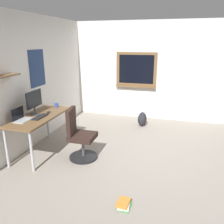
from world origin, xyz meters
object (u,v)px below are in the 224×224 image
(computer_mouse, at_px, (48,112))
(coffee_mug, at_px, (56,105))
(desk, at_px, (39,120))
(office_chair, at_px, (79,137))
(laptop, at_px, (21,118))
(monitor_primary, at_px, (34,101))
(keyboard, at_px, (40,117))
(backpack, at_px, (142,119))
(book_stack_on_floor, at_px, (124,204))

(computer_mouse, xyz_separation_m, coffee_mug, (0.41, 0.05, 0.03))
(desk, bearing_deg, office_chair, -90.94)
(laptop, distance_m, monitor_primary, 0.42)
(desk, bearing_deg, computer_mouse, -20.07)
(monitor_primary, relative_size, computer_mouse, 4.46)
(desk, xyz_separation_m, coffee_mug, (0.62, -0.03, 0.12))
(monitor_primary, height_order, keyboard, monitor_primary)
(monitor_primary, bearing_deg, backpack, -41.95)
(office_chair, distance_m, laptop, 1.08)
(desk, bearing_deg, monitor_primary, 69.81)
(keyboard, distance_m, computer_mouse, 0.28)
(desk, xyz_separation_m, laptop, (-0.32, 0.15, 0.13))
(computer_mouse, height_order, coffee_mug, coffee_mug)
(laptop, bearing_deg, computer_mouse, -22.66)
(laptop, relative_size, book_stack_on_floor, 1.36)
(desk, xyz_separation_m, keyboard, (-0.07, -0.08, 0.09))
(keyboard, xyz_separation_m, coffee_mug, (0.69, 0.05, 0.04))
(laptop, height_order, computer_mouse, laptop)
(computer_mouse, bearing_deg, coffee_mug, 6.93)
(monitor_primary, xyz_separation_m, backpack, (1.95, -1.75, -0.83))
(desk, height_order, laptop, laptop)
(coffee_mug, xyz_separation_m, backpack, (1.37, -1.63, -0.61))
(laptop, bearing_deg, monitor_primary, -7.64)
(laptop, xyz_separation_m, computer_mouse, (0.53, -0.22, -0.04))
(computer_mouse, bearing_deg, monitor_primary, 134.72)
(laptop, height_order, monitor_primary, monitor_primary)
(office_chair, distance_m, computer_mouse, 0.84)
(office_chair, bearing_deg, backpack, -22.98)
(backpack, xyz_separation_m, book_stack_on_floor, (-3.09, -0.24, -0.14))
(desk, distance_m, laptop, 0.38)
(coffee_mug, bearing_deg, keyboard, -175.86)
(keyboard, height_order, backpack, keyboard)
(office_chair, bearing_deg, desk, 89.06)
(office_chair, height_order, coffee_mug, office_chair)
(keyboard, height_order, coffee_mug, coffee_mug)
(laptop, bearing_deg, book_stack_on_floor, -110.89)
(office_chair, xyz_separation_m, computer_mouse, (0.22, 0.73, 0.35))
(monitor_primary, bearing_deg, computer_mouse, -45.28)
(coffee_mug, relative_size, book_stack_on_floor, 0.40)
(keyboard, bearing_deg, backpack, -37.50)
(laptop, relative_size, backpack, 0.86)
(monitor_primary, height_order, coffee_mug, monitor_primary)
(monitor_primary, xyz_separation_m, keyboard, (-0.11, -0.17, -0.26))
(keyboard, xyz_separation_m, book_stack_on_floor, (-1.03, -1.82, -0.71))
(laptop, distance_m, coffee_mug, 0.96)
(backpack, distance_m, book_stack_on_floor, 3.10)
(coffee_mug, bearing_deg, laptop, 169.66)
(monitor_primary, distance_m, computer_mouse, 0.35)
(backpack, bearing_deg, keyboard, 142.50)
(laptop, height_order, book_stack_on_floor, laptop)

